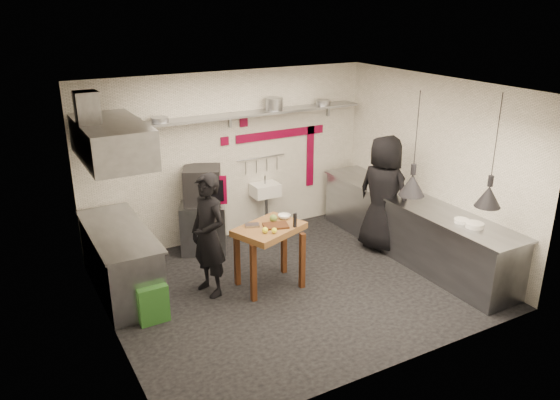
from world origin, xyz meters
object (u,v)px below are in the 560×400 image
oven_stand (204,226)px  combi_oven (202,185)px  prep_table (269,256)px  chef_right (383,194)px  green_bin (151,301)px  chef_left (208,235)px

oven_stand → combi_oven: 0.69m
prep_table → chef_right: bearing=-14.9°
green_bin → prep_table: prep_table is taller
oven_stand → prep_table: 1.63m
combi_oven → prep_table: combi_oven is taller
green_bin → oven_stand: bearing=49.6°
combi_oven → prep_table: bearing=-53.9°
combi_oven → chef_right: 2.87m
combi_oven → green_bin: combi_oven is taller
oven_stand → chef_right: size_ratio=0.42×
combi_oven → chef_right: bearing=-4.5°
oven_stand → chef_right: bearing=-3.7°
combi_oven → chef_right: chef_right is taller
prep_table → chef_right: chef_right is taller
chef_left → chef_right: (2.98, -0.01, 0.08)m
green_bin → chef_left: size_ratio=0.29×
green_bin → chef_left: (0.92, 0.25, 0.61)m
combi_oven → chef_left: 1.48m
chef_left → prep_table: bearing=59.3°
prep_table → oven_stand: bearing=81.7°
oven_stand → chef_right: 2.93m
chef_left → chef_right: bearing=75.8°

